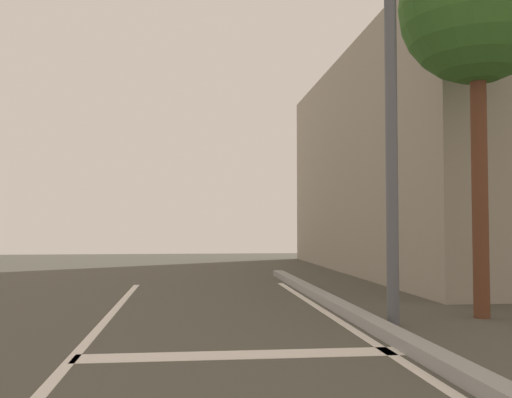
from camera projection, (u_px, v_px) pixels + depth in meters
The scene contains 3 objects.
stop_bar at pixel (241, 355), 5.92m from camera, with size 3.32×0.40×0.01m, color silver.
traffic_signal_mast at pixel (278, 11), 7.66m from camera, with size 5.23×0.34×5.69m.
roadside_tree at pixel (477, 10), 8.49m from camera, with size 2.22×2.22×5.57m.
Camera 1 is at (0.70, 2.87, 1.31)m, focal length 41.34 mm.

